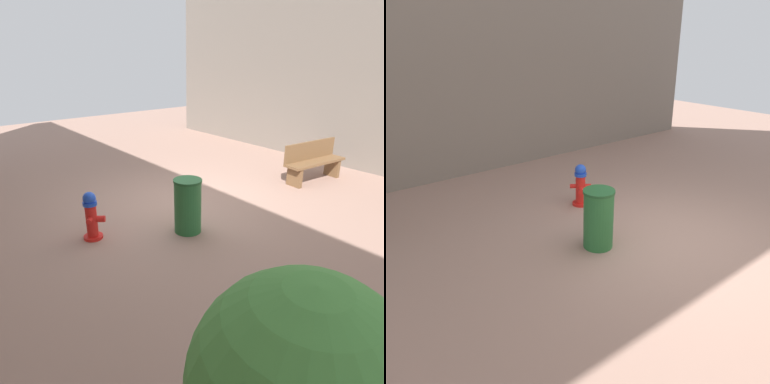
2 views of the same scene
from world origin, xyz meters
TOP-DOWN VIEW (x-y plane):
  - ground_plane at (0.00, 0.00)m, footprint 23.40×23.40m
  - fire_hydrant at (2.05, 0.32)m, footprint 0.37×0.38m
  - trash_bin at (0.65, 1.11)m, footprint 0.49×0.49m

SIDE VIEW (x-z plane):
  - ground_plane at x=0.00m, z-range 0.00..0.00m
  - fire_hydrant at x=2.05m, z-range 0.00..0.83m
  - trash_bin at x=0.65m, z-range 0.00..0.96m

